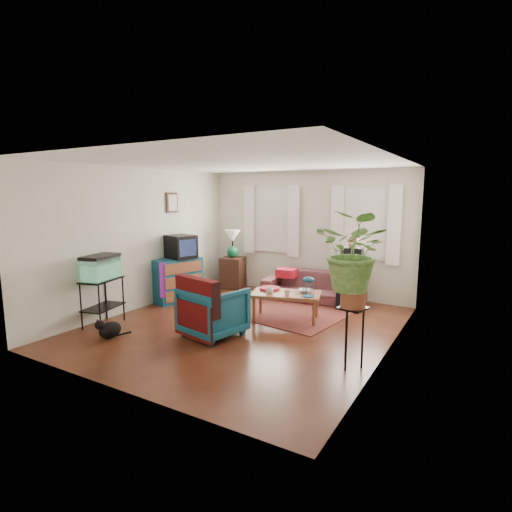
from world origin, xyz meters
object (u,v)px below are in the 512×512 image
Objects in this scene: aquarium_stand at (103,302)px; armchair at (213,309)px; dresser at (177,280)px; plant_stand at (352,338)px; side_table at (233,273)px; coffee_table at (286,306)px; sofa at (314,281)px.

armchair reaches higher than aquarium_stand.
dresser is 1.15× the size of armchair.
plant_stand is (2.14, -0.07, -0.03)m from armchair.
armchair is at bearing -18.42° from dresser.
side_table is 0.84× the size of armchair.
armchair is 2.14m from plant_stand.
dresser is at bearing -102.76° from side_table.
aquarium_stand is 0.67× the size of coffee_table.
sofa reaches higher than aquarium_stand.
sofa is 2.41× the size of armchair.
armchair is at bearing 178.21° from plant_stand.
aquarium_stand is at bearing 28.39° from armchair.
armchair is at bearing -61.72° from side_table.
sofa is 3.13m from plant_stand.
dresser is 1.78m from aquarium_stand.
armchair is at bearing 2.36° from aquarium_stand.
sofa is 2.61× the size of aquarium_stand.
side_table is 3.12m from armchair.
plant_stand is (1.53, -1.29, 0.15)m from coffee_table.
dresser is 1.24× the size of plant_stand.
side_table is at bearing 127.59° from coffee_table.
plant_stand is at bearing -37.89° from side_table.
side_table is at bearing 171.26° from sofa.
armchair is (-0.55, -2.63, 0.02)m from sofa.
dresser is at bearing 161.61° from plant_stand.
plant_stand is (3.97, 0.46, 0.00)m from aquarium_stand.
armchair reaches higher than coffee_table.
armchair reaches higher than plant_stand.
side_table is 2.60m from coffee_table.
dresser reaches higher than coffee_table.
sofa is at bearing 120.63° from plant_stand.
armchair is 1.08× the size of plant_stand.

